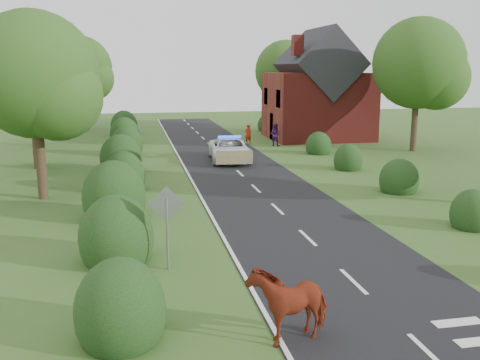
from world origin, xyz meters
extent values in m
plane|color=#416328|center=(0.00, 0.00, 0.00)|extent=(120.00, 120.00, 0.00)
cube|color=black|center=(0.00, 15.00, 0.01)|extent=(6.00, 70.00, 0.02)
cube|color=white|center=(0.00, -4.00, 0.03)|extent=(0.12, 1.80, 0.01)
cube|color=white|center=(0.00, 0.00, 0.03)|extent=(0.12, 1.80, 0.01)
cube|color=white|center=(0.00, 4.00, 0.03)|extent=(0.12, 1.80, 0.01)
cube|color=white|center=(0.00, 8.00, 0.03)|extent=(0.12, 1.80, 0.01)
cube|color=white|center=(0.00, 12.00, 0.03)|extent=(0.12, 1.80, 0.01)
cube|color=white|center=(0.00, 16.00, 0.03)|extent=(0.12, 1.80, 0.01)
cube|color=white|center=(0.00, 20.00, 0.03)|extent=(0.12, 1.80, 0.01)
cube|color=white|center=(0.00, 24.00, 0.03)|extent=(0.12, 1.80, 0.01)
cube|color=white|center=(0.00, 28.00, 0.03)|extent=(0.12, 1.80, 0.01)
cube|color=white|center=(0.00, 32.00, 0.03)|extent=(0.12, 1.80, 0.01)
cube|color=white|center=(0.00, 36.00, 0.03)|extent=(0.12, 1.80, 0.01)
cube|color=white|center=(0.00, 40.00, 0.03)|extent=(0.12, 1.80, 0.01)
cube|color=white|center=(0.00, 44.00, 0.03)|extent=(0.12, 1.80, 0.01)
cube|color=white|center=(0.00, 48.00, 0.03)|extent=(0.12, 1.80, 0.01)
cube|color=white|center=(-2.90, 15.00, 0.03)|extent=(0.12, 70.00, 0.01)
cube|color=white|center=(1.40, -2.80, 0.03)|extent=(1.20, 0.35, 0.01)
ellipsoid|color=black|center=(-6.30, -2.00, 0.66)|extent=(2.00, 2.10, 2.40)
ellipsoid|color=black|center=(-6.50, 3.00, 0.74)|extent=(2.30, 2.41, 2.70)
ellipsoid|color=black|center=(-6.70, 8.00, 0.83)|extent=(2.50, 2.62, 3.00)
ellipsoid|color=black|center=(-6.40, 13.00, 0.69)|extent=(2.10, 2.20, 2.50)
ellipsoid|color=black|center=(-6.60, 18.00, 0.77)|extent=(2.40, 2.52, 2.80)
ellipsoid|color=black|center=(-6.30, 24.00, 0.72)|extent=(2.20, 2.31, 2.60)
ellipsoid|color=black|center=(-6.50, 30.00, 0.74)|extent=(2.30, 2.41, 2.70)
ellipsoid|color=black|center=(-6.60, 36.00, 0.77)|extent=(2.40, 2.52, 2.80)
ellipsoid|color=black|center=(6.40, 4.00, 0.52)|extent=(1.60, 1.68, 1.90)
ellipsoid|color=black|center=(6.60, 10.00, 0.58)|extent=(1.90, 2.00, 2.10)
ellipsoid|color=black|center=(6.50, 16.00, 0.55)|extent=(1.70, 1.78, 2.00)
ellipsoid|color=black|center=(6.80, 22.00, 0.55)|extent=(1.80, 1.89, 2.00)
ellipsoid|color=black|center=(6.60, 36.00, 0.55)|extent=(1.70, 1.78, 2.00)
cylinder|color=#332316|center=(-10.00, 12.00, 1.98)|extent=(0.44, 0.44, 3.96)
sphere|color=#355022|center=(-10.00, 12.00, 5.58)|extent=(5.60, 5.60, 5.60)
sphere|color=#2E6218|center=(-9.02, 11.44, 4.68)|extent=(3.92, 3.92, 3.92)
cylinder|color=#332316|center=(-11.50, 20.00, 1.87)|extent=(0.44, 0.44, 3.74)
sphere|color=#355022|center=(-11.50, 20.00, 5.27)|extent=(5.60, 5.60, 5.60)
sphere|color=#2E6218|center=(-10.52, 19.44, 4.42)|extent=(3.92, 3.92, 3.92)
cylinder|color=#332316|center=(-13.00, 30.00, 2.42)|extent=(0.44, 0.44, 4.84)
sphere|color=#355022|center=(-13.00, 30.00, 6.82)|extent=(6.80, 6.80, 6.80)
sphere|color=#2E6218|center=(-11.81, 29.32, 5.72)|extent=(4.76, 4.76, 4.76)
cylinder|color=#332316|center=(-10.50, 40.00, 2.09)|extent=(0.44, 0.44, 4.18)
sphere|color=#355022|center=(-10.50, 40.00, 5.89)|extent=(6.00, 6.00, 6.00)
sphere|color=#2E6218|center=(-9.45, 39.40, 4.94)|extent=(4.20, 4.20, 4.20)
cylinder|color=#332316|center=(14.00, 22.00, 2.20)|extent=(0.44, 0.44, 4.40)
sphere|color=#355022|center=(14.00, 22.00, 6.20)|extent=(6.40, 6.40, 6.40)
sphere|color=#2E6218|center=(15.12, 21.36, 5.20)|extent=(4.48, 4.48, 4.48)
cylinder|color=#332316|center=(9.00, 38.00, 1.98)|extent=(0.44, 0.44, 3.96)
sphere|color=#355022|center=(9.00, 38.00, 5.58)|extent=(6.00, 6.00, 6.00)
sphere|color=#2E6218|center=(10.05, 37.40, 4.68)|extent=(4.20, 4.20, 4.20)
cylinder|color=gray|center=(-5.00, 2.00, 1.10)|extent=(0.08, 0.08, 2.20)
cube|color=gray|center=(-5.00, 2.00, 2.00)|extent=(1.06, 0.04, 1.06)
cube|color=maroon|center=(9.50, 30.00, 2.75)|extent=(8.00, 7.00, 5.50)
cube|color=black|center=(9.50, 30.00, 6.20)|extent=(5.94, 7.40, 5.94)
cube|color=maroon|center=(7.00, 28.00, 7.60)|extent=(0.80, 0.80, 1.60)
imported|color=maroon|center=(-2.66, -2.57, 0.71)|extent=(2.23, 1.62, 1.42)
imported|color=white|center=(0.19, 20.32, 0.74)|extent=(2.83, 5.47, 1.48)
cube|color=yellow|center=(0.00, 17.64, 0.66)|extent=(2.20, 0.22, 0.81)
cube|color=blue|center=(0.19, 20.32, 1.56)|extent=(1.48, 0.39, 0.14)
imported|color=#B32410|center=(3.03, 27.76, 0.78)|extent=(0.64, 0.50, 1.56)
imported|color=#411855|center=(4.85, 26.36, 0.86)|extent=(1.06, 1.03, 1.73)
camera|label=1|loc=(-5.88, -13.11, 5.85)|focal=40.00mm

